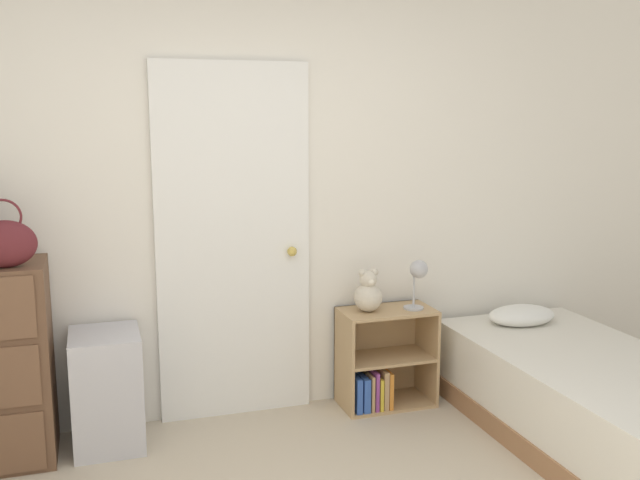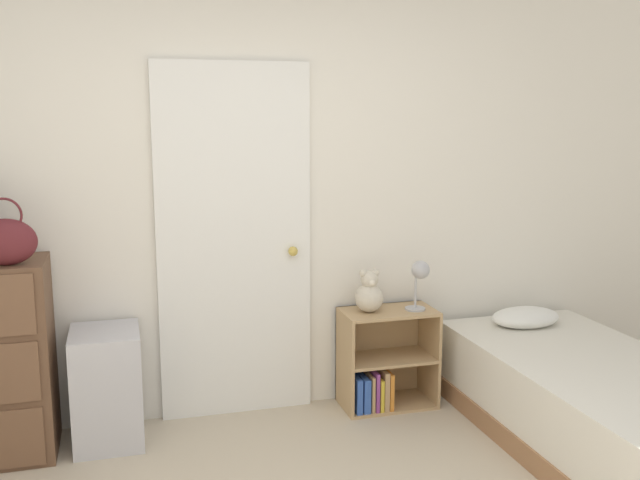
{
  "view_description": "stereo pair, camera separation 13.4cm",
  "coord_description": "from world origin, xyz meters",
  "px_view_note": "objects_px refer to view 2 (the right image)",
  "views": [
    {
      "loc": [
        -0.74,
        -1.89,
        1.73
      ],
      "look_at": [
        0.44,
        1.78,
        1.04
      ],
      "focal_mm": 40.0,
      "sensor_mm": 36.0,
      "label": 1
    },
    {
      "loc": [
        -0.62,
        -1.93,
        1.73
      ],
      "look_at": [
        0.44,
        1.78,
        1.04
      ],
      "focal_mm": 40.0,
      "sensor_mm": 36.0,
      "label": 2
    }
  ],
  "objects_px": {
    "storage_bin": "(107,387)",
    "teddy_bear": "(369,294)",
    "bookshelf": "(381,367)",
    "bed": "(593,403)",
    "handbag": "(5,241)",
    "desk_lamp": "(420,275)"
  },
  "relations": [
    {
      "from": "bookshelf",
      "to": "bed",
      "type": "distance_m",
      "value": 1.19
    },
    {
      "from": "bookshelf",
      "to": "bed",
      "type": "height_order",
      "value": "bookshelf"
    },
    {
      "from": "handbag",
      "to": "storage_bin",
      "type": "bearing_deg",
      "value": 16.07
    },
    {
      "from": "handbag",
      "to": "desk_lamp",
      "type": "relative_size",
      "value": 1.1
    },
    {
      "from": "handbag",
      "to": "bookshelf",
      "type": "xyz_separation_m",
      "value": [
        1.98,
        0.17,
        -0.89
      ]
    },
    {
      "from": "bed",
      "to": "storage_bin",
      "type": "bearing_deg",
      "value": 163.37
    },
    {
      "from": "handbag",
      "to": "bookshelf",
      "type": "bearing_deg",
      "value": 5.01
    },
    {
      "from": "storage_bin",
      "to": "teddy_bear",
      "type": "height_order",
      "value": "teddy_bear"
    },
    {
      "from": "storage_bin",
      "to": "teddy_bear",
      "type": "xyz_separation_m",
      "value": [
        1.48,
        0.05,
        0.39
      ]
    },
    {
      "from": "handbag",
      "to": "teddy_bear",
      "type": "height_order",
      "value": "handbag"
    },
    {
      "from": "desk_lamp",
      "to": "bed",
      "type": "bearing_deg",
      "value": -47.44
    },
    {
      "from": "bookshelf",
      "to": "storage_bin",
      "type": "bearing_deg",
      "value": -178.08
    },
    {
      "from": "bed",
      "to": "teddy_bear",
      "type": "bearing_deg",
      "value": 141.2
    },
    {
      "from": "handbag",
      "to": "storage_bin",
      "type": "xyz_separation_m",
      "value": [
        0.42,
        0.12,
        -0.82
      ]
    },
    {
      "from": "teddy_bear",
      "to": "desk_lamp",
      "type": "bearing_deg",
      "value": -8.63
    },
    {
      "from": "teddy_bear",
      "to": "bookshelf",
      "type": "bearing_deg",
      "value": 2.85
    },
    {
      "from": "storage_bin",
      "to": "teddy_bear",
      "type": "bearing_deg",
      "value": 1.87
    },
    {
      "from": "handbag",
      "to": "desk_lamp",
      "type": "distance_m",
      "value": 2.23
    },
    {
      "from": "handbag",
      "to": "desk_lamp",
      "type": "bearing_deg",
      "value": 3.26
    },
    {
      "from": "handbag",
      "to": "desk_lamp",
      "type": "xyz_separation_m",
      "value": [
        2.2,
        0.13,
        -0.33
      ]
    },
    {
      "from": "bookshelf",
      "to": "bed",
      "type": "bearing_deg",
      "value": -41.41
    },
    {
      "from": "storage_bin",
      "to": "bookshelf",
      "type": "xyz_separation_m",
      "value": [
        1.56,
        0.05,
        -0.07
      ]
    }
  ]
}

